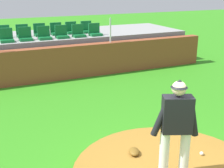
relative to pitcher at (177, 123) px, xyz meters
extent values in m
cylinder|color=white|center=(-0.16, 0.07, -0.59)|extent=(0.16, 0.16, 0.85)
cylinder|color=white|center=(0.16, -0.07, -0.59)|extent=(0.16, 0.16, 0.85)
cube|color=black|center=(0.00, 0.00, 0.14)|extent=(0.54, 0.42, 0.62)
cylinder|color=black|center=(-0.23, 0.10, 0.11)|extent=(0.35, 0.23, 0.69)
cylinder|color=black|center=(0.23, -0.10, 0.11)|extent=(0.27, 0.20, 0.70)
sphere|color=beige|center=(0.00, 0.00, 0.59)|extent=(0.24, 0.24, 0.24)
cone|color=black|center=(0.00, 0.00, 0.67)|extent=(0.36, 0.36, 0.13)
sphere|color=white|center=(0.90, 0.32, -0.98)|extent=(0.07, 0.07, 0.07)
ellipsoid|color=brown|center=(-0.27, 0.90, -0.96)|extent=(0.30, 0.35, 0.11)
cube|color=brown|center=(0.02, 7.11, -0.65)|extent=(12.42, 0.40, 1.25)
cylinder|color=silver|center=(2.03, 7.11, 0.44)|extent=(0.06, 0.06, 0.95)
cube|color=#959696|center=(0.02, 9.25, -0.58)|extent=(12.06, 3.24, 1.38)
cube|color=#11652E|center=(-1.73, 8.05, 0.16)|extent=(0.48, 0.44, 0.10)
cube|color=#11652E|center=(-1.73, 8.23, 0.41)|extent=(0.48, 0.08, 0.40)
cube|color=#11652E|center=(-1.05, 8.09, 0.16)|extent=(0.48, 0.44, 0.10)
cube|color=#11652E|center=(-1.05, 8.27, 0.41)|extent=(0.48, 0.08, 0.40)
cube|color=#11652E|center=(-0.33, 8.05, 0.16)|extent=(0.48, 0.44, 0.10)
cube|color=#11652E|center=(-0.33, 8.23, 0.41)|extent=(0.48, 0.08, 0.40)
cube|color=#11652E|center=(0.36, 8.06, 0.16)|extent=(0.48, 0.44, 0.10)
cube|color=#11652E|center=(0.36, 8.24, 0.41)|extent=(0.48, 0.08, 0.40)
cube|color=#11652E|center=(1.06, 8.05, 0.16)|extent=(0.48, 0.44, 0.10)
cube|color=#11652E|center=(1.06, 8.23, 0.41)|extent=(0.48, 0.08, 0.40)
cube|color=#11652E|center=(1.79, 8.08, 0.16)|extent=(0.48, 0.44, 0.10)
cube|color=#11652E|center=(1.79, 8.26, 0.41)|extent=(0.48, 0.08, 0.40)
cube|color=#11652E|center=(-1.73, 9.00, 0.16)|extent=(0.48, 0.44, 0.10)
cube|color=#11652E|center=(-1.73, 9.18, 0.41)|extent=(0.48, 0.08, 0.40)
cube|color=#11652E|center=(-1.01, 8.95, 0.16)|extent=(0.48, 0.44, 0.10)
cube|color=#11652E|center=(-1.01, 9.13, 0.41)|extent=(0.48, 0.08, 0.40)
cube|color=#11652E|center=(-0.31, 8.99, 0.16)|extent=(0.48, 0.44, 0.10)
cube|color=#11652E|center=(-0.31, 9.17, 0.41)|extent=(0.48, 0.08, 0.40)
cube|color=#11652E|center=(0.39, 8.96, 0.16)|extent=(0.48, 0.44, 0.10)
cube|color=#11652E|center=(0.39, 9.14, 0.41)|extent=(0.48, 0.08, 0.40)
cube|color=#11652E|center=(1.07, 9.00, 0.16)|extent=(0.48, 0.44, 0.10)
cube|color=#11652E|center=(1.07, 9.18, 0.41)|extent=(0.48, 0.08, 0.40)
cube|color=#11652E|center=(1.76, 8.96, 0.16)|extent=(0.48, 0.44, 0.10)
cube|color=#11652E|center=(1.76, 9.14, 0.41)|extent=(0.48, 0.08, 0.40)
camera|label=1|loc=(-2.81, -3.61, 2.14)|focal=48.28mm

